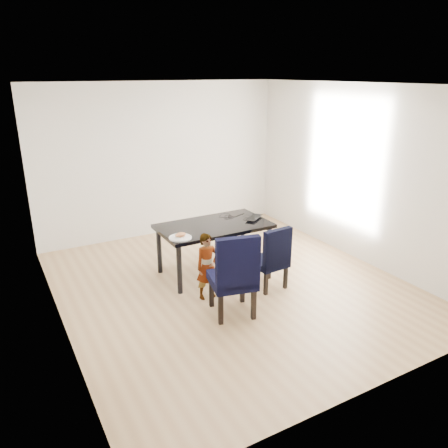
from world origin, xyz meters
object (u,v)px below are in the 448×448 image
dining_table (214,248)px  chair_left (232,273)px  plate (180,238)px  chair_right (268,257)px  child (207,266)px  laptop (251,218)px

dining_table → chair_left: size_ratio=1.47×
chair_left → plate: (-0.29, 0.88, 0.22)m
chair_left → chair_right: bearing=38.1°
dining_table → child: bearing=-124.2°
chair_right → laptop: chair_right is taller
chair_left → plate: size_ratio=3.56×
dining_table → plate: plate is taller
dining_table → plate: bearing=-157.4°
dining_table → laptop: size_ratio=4.42×
child → plate: (-0.21, 0.38, 0.31)m
child → laptop: 1.27m
chair_left → laptop: chair_left is taller
chair_right → laptop: (0.19, 0.76, 0.31)m
chair_left → child: (-0.08, 0.50, -0.10)m
chair_left → chair_right: 0.87m
dining_table → laptop: laptop is taller
chair_right → plate: (-1.08, 0.51, 0.31)m
dining_table → chair_right: bearing=-61.3°
child → plate: 0.53m
chair_right → child: size_ratio=1.01×
dining_table → chair_right: 0.89m
plate → child: bearing=-61.4°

